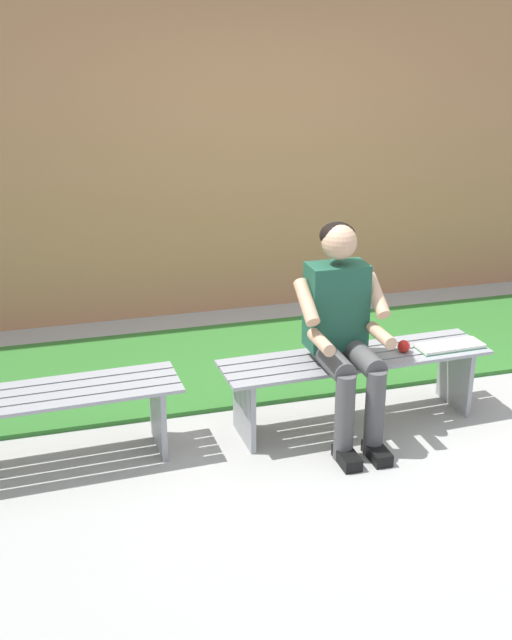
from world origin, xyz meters
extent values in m
cube|color=#9E9E99|center=(0.94, 1.00, -0.02)|extent=(10.00, 7.00, 0.04)
cube|color=#2D6B28|center=(0.94, -1.05, 0.01)|extent=(9.00, 1.40, 0.03)
cube|color=#B27A51|center=(0.50, -2.27, 1.54)|extent=(9.50, 0.24, 3.08)
cube|color=gray|center=(0.01, -0.15, 0.43)|extent=(1.63, 0.15, 0.02)
cube|color=gray|center=(0.00, -0.05, 0.43)|extent=(1.63, 0.15, 0.02)
cube|color=gray|center=(0.00, 0.05, 0.43)|extent=(1.63, 0.15, 0.02)
cube|color=gray|center=(-0.01, 0.15, 0.43)|extent=(1.63, 0.15, 0.02)
cube|color=gray|center=(-0.69, -0.02, 0.21)|extent=(0.04, 0.36, 0.42)
cube|color=gray|center=(0.69, 0.02, 0.21)|extent=(0.04, 0.36, 0.42)
cube|color=gray|center=(1.89, -0.15, 0.43)|extent=(1.64, 0.15, 0.02)
cube|color=gray|center=(1.88, -0.05, 0.43)|extent=(1.64, 0.15, 0.02)
cube|color=gray|center=(1.88, 0.05, 0.43)|extent=(1.64, 0.15, 0.02)
cube|color=gray|center=(1.88, 0.15, 0.43)|extent=(1.64, 0.15, 0.02)
cube|color=gray|center=(1.18, -0.02, 0.21)|extent=(0.04, 0.36, 0.42)
cube|color=#1E513D|center=(0.13, -0.02, 0.76)|extent=(0.34, 0.20, 0.50)
sphere|color=tan|center=(0.13, -0.01, 1.14)|extent=(0.20, 0.20, 0.20)
ellipsoid|color=black|center=(0.13, -0.04, 1.17)|extent=(0.20, 0.19, 0.15)
cylinder|color=#4C4C4C|center=(0.04, 0.18, 0.51)|extent=(0.13, 0.40, 0.13)
cylinder|color=#4C4C4C|center=(0.22, 0.18, 0.51)|extent=(0.13, 0.40, 0.13)
cylinder|color=#4C4C4C|center=(0.04, 0.38, 0.25)|extent=(0.11, 0.11, 0.51)
cube|color=black|center=(0.04, 0.44, 0.04)|extent=(0.10, 0.22, 0.07)
cylinder|color=#4C4C4C|center=(0.22, 0.38, 0.25)|extent=(0.11, 0.11, 0.51)
cube|color=black|center=(0.22, 0.44, 0.04)|extent=(0.10, 0.22, 0.07)
cylinder|color=tan|center=(-0.08, 0.06, 0.83)|extent=(0.08, 0.28, 0.23)
cylinder|color=tan|center=(-0.05, 0.22, 0.65)|extent=(0.07, 0.26, 0.07)
cylinder|color=tan|center=(0.34, 0.06, 0.83)|extent=(0.08, 0.28, 0.23)
cylinder|color=tan|center=(0.31, 0.22, 0.65)|extent=(0.07, 0.26, 0.07)
sphere|color=red|center=(-0.29, 0.03, 0.48)|extent=(0.07, 0.07, 0.07)
cube|color=white|center=(-0.70, 0.04, 0.45)|extent=(0.21, 0.16, 0.02)
cube|color=white|center=(-0.49, 0.05, 0.45)|extent=(0.21, 0.16, 0.02)
cube|color=#33724C|center=(-0.59, 0.05, 0.44)|extent=(0.42, 0.17, 0.01)
camera|label=1|loc=(1.73, 3.87, 2.27)|focal=43.54mm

